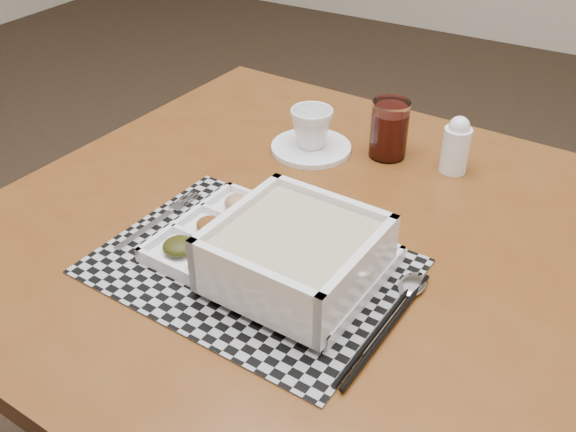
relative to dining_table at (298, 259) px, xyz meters
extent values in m
plane|color=#2E2117|center=(-0.71, 0.61, -0.64)|extent=(5.00, 5.00, 0.00)
cube|color=#5C2D10|center=(0.00, 0.00, 0.05)|extent=(1.00, 1.00, 0.04)
cylinder|color=#5C2D10|center=(-0.41, 0.45, -0.30)|extent=(0.05, 0.05, 0.68)
cube|color=#5C2D10|center=(0.02, 0.41, 0.00)|extent=(0.82, 0.07, 0.08)
cube|color=#5C2D10|center=(-0.41, 0.02, 0.00)|extent=(0.07, 0.82, 0.08)
cube|color=#5C2D10|center=(0.41, -0.02, 0.00)|extent=(0.07, 0.82, 0.08)
cube|color=#9A9AA1|center=(0.00, -0.13, 0.07)|extent=(0.44, 0.34, 0.00)
cube|color=white|center=(0.01, -0.11, 0.08)|extent=(0.33, 0.24, 0.01)
cube|color=white|center=(0.02, 0.00, 0.09)|extent=(0.32, 0.03, 0.01)
cube|color=white|center=(0.01, -0.21, 0.09)|extent=(0.32, 0.03, 0.01)
cube|color=white|center=(-0.14, -0.10, 0.09)|extent=(0.02, 0.22, 0.01)
cube|color=white|center=(0.17, -0.11, 0.09)|extent=(0.02, 0.22, 0.01)
cube|color=white|center=(-0.06, -0.10, 0.09)|extent=(0.02, 0.20, 0.01)
cube|color=white|center=(-0.10, -0.13, 0.09)|extent=(0.08, 0.01, 0.01)
cube|color=white|center=(-0.10, -0.07, 0.09)|extent=(0.08, 0.01, 0.01)
ellipsoid|color=black|center=(-0.10, -0.17, 0.10)|extent=(0.05, 0.05, 0.02)
ellipsoid|color=#4C270C|center=(-0.10, -0.10, 0.10)|extent=(0.04, 0.04, 0.02)
ellipsoid|color=#9B6C46|center=(-0.09, -0.03, 0.10)|extent=(0.04, 0.04, 0.02)
cube|color=white|center=(0.07, -0.13, 0.09)|extent=(0.21, 0.21, 0.01)
cube|color=white|center=(0.08, -0.04, 0.13)|extent=(0.20, 0.02, 0.08)
cube|color=white|center=(0.07, -0.23, 0.13)|extent=(0.20, 0.02, 0.08)
cube|color=white|center=(-0.02, -0.13, 0.13)|extent=(0.02, 0.20, 0.08)
cube|color=white|center=(0.17, -0.14, 0.13)|extent=(0.02, 0.20, 0.08)
cube|color=tan|center=(0.07, -0.13, 0.12)|extent=(0.19, 0.19, 0.07)
cube|color=#BABAC1|center=(-0.19, -0.14, 0.08)|extent=(0.02, 0.12, 0.00)
cube|color=#BABAC1|center=(-0.19, -0.07, 0.08)|extent=(0.02, 0.02, 0.00)
cube|color=#BABAC1|center=(-0.19, -0.04, 0.08)|extent=(0.01, 0.04, 0.00)
cube|color=#BABAC1|center=(-0.19, -0.04, 0.08)|extent=(0.01, 0.04, 0.00)
cube|color=#BABAC1|center=(-0.18, -0.04, 0.08)|extent=(0.01, 0.04, 0.00)
cube|color=#BABAC1|center=(-0.18, -0.04, 0.08)|extent=(0.01, 0.04, 0.00)
cube|color=#BABAC1|center=(0.21, -0.15, 0.08)|extent=(0.02, 0.12, 0.00)
ellipsoid|color=#BABAC1|center=(0.21, -0.06, 0.08)|extent=(0.04, 0.06, 0.01)
cylinder|color=black|center=(0.21, -0.15, 0.08)|extent=(0.02, 0.24, 0.01)
cylinder|color=black|center=(0.22, -0.15, 0.08)|extent=(0.02, 0.24, 0.01)
cylinder|color=white|center=(-0.10, 0.22, 0.08)|extent=(0.15, 0.15, 0.01)
imported|color=white|center=(-0.10, 0.22, 0.12)|extent=(0.09, 0.09, 0.07)
cylinder|color=white|center=(0.03, 0.27, 0.13)|extent=(0.07, 0.07, 0.11)
cylinder|color=#3D0904|center=(0.03, 0.27, 0.12)|extent=(0.06, 0.06, 0.09)
cylinder|color=white|center=(0.16, 0.28, 0.11)|extent=(0.05, 0.05, 0.08)
sphere|color=white|center=(0.16, 0.28, 0.16)|extent=(0.04, 0.04, 0.04)
camera|label=1|loc=(0.41, -0.72, 0.65)|focal=40.00mm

